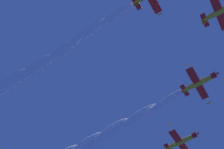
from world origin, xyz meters
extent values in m
ellipsoid|color=gold|center=(-5.43, 6.36, 62.50)|extent=(4.76, 7.09, 2.32)
cube|color=red|center=(-5.49, 6.12, 62.36)|extent=(8.11, 5.70, 4.02)
cube|color=red|center=(-7.06, 3.63, 62.95)|extent=(3.12, 2.43, 1.54)
cube|color=gold|center=(-7.25, 3.74, 63.47)|extent=(1.16, 1.24, 1.30)
ellipsoid|color=#1E232D|center=(-5.39, 6.78, 62.87)|extent=(1.66, 1.88, 1.14)
ellipsoid|color=gold|center=(-20.00, 2.84, 62.89)|extent=(4.76, 7.01, 2.36)
cylinder|color=red|center=(-18.31, 5.70, 62.43)|extent=(1.79, 1.47, 1.57)
cone|color=red|center=(-17.95, 6.31, 62.33)|extent=(0.99, 0.96, 0.78)
cylinder|color=#3F3F47|center=(-18.03, 6.17, 62.35)|extent=(2.94, 1.35, 3.18)
cube|color=red|center=(-20.07, 2.60, 62.75)|extent=(8.39, 5.85, 3.18)
ellipsoid|color=gold|center=(-23.90, 4.64, 61.37)|extent=(0.77, 1.01, 0.46)
ellipsoid|color=gold|center=(-16.24, 0.57, 64.12)|extent=(0.77, 1.01, 0.46)
cube|color=red|center=(-21.62, 0.11, 63.38)|extent=(3.22, 2.48, 1.25)
cube|color=gold|center=(-21.77, 0.20, 63.91)|extent=(1.08, 1.17, 1.35)
ellipsoid|color=#1E232D|center=(-19.92, 3.24, 63.27)|extent=(1.64, 1.85, 1.12)
ellipsoid|color=gold|center=(-5.39, -5.19, 62.47)|extent=(0.77, 1.02, 0.45)
cube|color=red|center=(-3.19, -9.67, 64.64)|extent=(3.18, 2.46, 1.38)
cube|color=gold|center=(-3.36, -9.58, 65.16)|extent=(1.11, 1.22, 1.32)
ellipsoid|color=gold|center=(-33.82, -0.42, 63.64)|extent=(4.82, 7.06, 2.15)
cylinder|color=red|center=(-32.12, 2.46, 63.29)|extent=(1.81, 1.52, 1.58)
cone|color=red|center=(-31.76, 3.07, 63.21)|extent=(1.00, 0.99, 0.78)
cylinder|color=#3F3F47|center=(-31.84, 2.93, 63.23)|extent=(2.96, 1.46, 3.26)
cube|color=red|center=(-33.88, -0.65, 63.49)|extent=(8.28, 5.78, 3.55)
ellipsoid|color=gold|center=(-30.13, -2.68, 65.07)|extent=(0.78, 1.02, 0.44)
cube|color=red|center=(-35.45, -3.15, 64.02)|extent=(3.19, 2.46, 1.36)
cube|color=gold|center=(-35.63, -3.07, 64.54)|extent=(1.11, 1.23, 1.30)
ellipsoid|color=#1E232D|center=(-33.76, -0.01, 64.03)|extent=(1.66, 1.88, 1.09)
ellipsoid|color=white|center=(-23.77, -3.53, 63.56)|extent=(5.90, 8.60, 2.39)
ellipsoid|color=white|center=(-27.44, -9.53, 64.52)|extent=(6.24, 8.83, 2.77)
ellipsoid|color=white|center=(-30.92, -15.66, 64.98)|extent=(6.59, 9.05, 3.15)
ellipsoid|color=white|center=(-34.58, -21.34, 65.88)|extent=(6.94, 9.28, 3.52)
ellipsoid|color=white|center=(-5.34, -13.58, 65.11)|extent=(5.90, 8.60, 2.39)
ellipsoid|color=white|center=(-8.62, -19.65, 65.79)|extent=(6.24, 8.83, 2.77)
ellipsoid|color=white|center=(-12.55, -25.27, 66.49)|extent=(6.59, 9.05, 3.15)
ellipsoid|color=white|center=(-16.08, -31.40, 67.08)|extent=(6.94, 9.28, 3.52)
ellipsoid|color=white|center=(-19.33, -37.37, 67.82)|extent=(7.28, 9.50, 3.90)
camera|label=1|loc=(0.35, -14.31, 1.72)|focal=49.61mm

